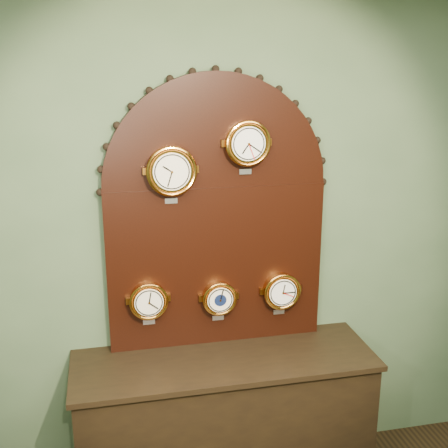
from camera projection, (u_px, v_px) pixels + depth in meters
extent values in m
plane|color=#465C3F|center=(214.00, 243.00, 3.18)|extent=(4.00, 0.00, 4.00)
cube|color=black|center=(225.00, 426.00, 3.20)|extent=(1.60, 0.50, 0.80)
cube|color=black|center=(216.00, 266.00, 3.16)|extent=(1.20, 0.06, 0.90)
cylinder|color=black|center=(216.00, 187.00, 3.04)|extent=(1.20, 0.06, 1.20)
cylinder|color=orange|center=(171.00, 170.00, 2.90)|extent=(0.24, 0.08, 0.24)
torus|color=orange|center=(172.00, 172.00, 2.87)|extent=(0.26, 0.02, 0.26)
cylinder|color=#F0E5CB|center=(172.00, 172.00, 2.87)|extent=(0.19, 0.01, 0.19)
cube|color=silver|center=(171.00, 201.00, 2.97)|extent=(0.06, 0.01, 0.03)
cylinder|color=orange|center=(247.00, 143.00, 2.95)|extent=(0.22, 0.08, 0.22)
torus|color=orange|center=(248.00, 144.00, 2.92)|extent=(0.24, 0.02, 0.24)
cylinder|color=white|center=(249.00, 144.00, 2.91)|extent=(0.18, 0.01, 0.18)
cube|color=silver|center=(245.00, 172.00, 3.01)|extent=(0.07, 0.01, 0.03)
cylinder|color=orange|center=(148.00, 300.00, 3.07)|extent=(0.19, 0.08, 0.19)
torus|color=orange|center=(149.00, 302.00, 3.04)|extent=(0.21, 0.02, 0.21)
cylinder|color=#F0E5CB|center=(149.00, 303.00, 3.03)|extent=(0.16, 0.01, 0.16)
cube|color=silver|center=(149.00, 322.00, 3.13)|extent=(0.06, 0.01, 0.03)
cylinder|color=orange|center=(219.00, 297.00, 3.16)|extent=(0.18, 0.08, 0.18)
torus|color=orange|center=(220.00, 300.00, 3.12)|extent=(0.19, 0.02, 0.19)
cylinder|color=#F0E5CB|center=(220.00, 300.00, 3.12)|extent=(0.14, 0.01, 0.14)
cube|color=silver|center=(218.00, 318.00, 3.22)|extent=(0.07, 0.01, 0.03)
cylinder|color=#0C1636|center=(220.00, 300.00, 3.12)|extent=(0.07, 0.00, 0.07)
cylinder|color=orange|center=(281.00, 290.00, 3.23)|extent=(0.20, 0.08, 0.20)
torus|color=orange|center=(283.00, 292.00, 3.20)|extent=(0.21, 0.02, 0.21)
cylinder|color=white|center=(283.00, 293.00, 3.19)|extent=(0.16, 0.01, 0.16)
cube|color=silver|center=(279.00, 312.00, 3.29)|extent=(0.07, 0.01, 0.03)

